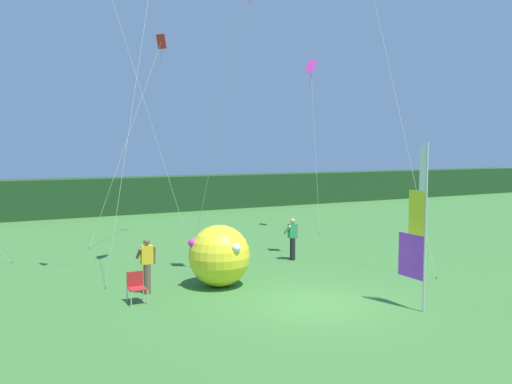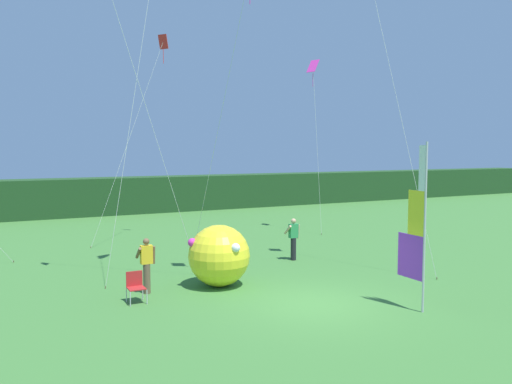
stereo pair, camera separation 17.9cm
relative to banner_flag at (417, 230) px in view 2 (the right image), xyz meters
The scene contains 10 objects.
ground_plane 3.53m from the banner_flag, 143.83° to the left, with size 120.00×120.00×0.00m, color #3D7533.
distant_treeline 25.64m from the banner_flag, 94.94° to the left, with size 80.00×2.40×2.51m, color #1E421E.
banner_flag is the anchor object (origin of this frame).
person_near_banner 8.08m from the banner_flag, 141.40° to the left, with size 0.55×0.48×1.73m.
person_mid_field 7.16m from the banner_flag, 87.52° to the left, with size 0.55×0.48×1.69m.
inflatable_balloon 6.26m from the banner_flag, 129.34° to the left, with size 2.02×2.05×2.01m.
folding_chair 8.15m from the banner_flag, 148.09° to the left, with size 0.51×0.51×0.89m.
kite_red_diamond_2 15.93m from the banner_flag, 102.35° to the left, with size 4.04×1.24×10.01m.
kite_magenta_diamond_5 8.87m from the banner_flag, 122.33° to the left, with size 1.20×3.58×10.38m.
kite_magenta_diamond_6 14.95m from the banner_flag, 68.74° to the left, with size 0.57×1.58×9.21m.
Camera 2 is at (-8.10, -12.08, 4.45)m, focal length 36.07 mm.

